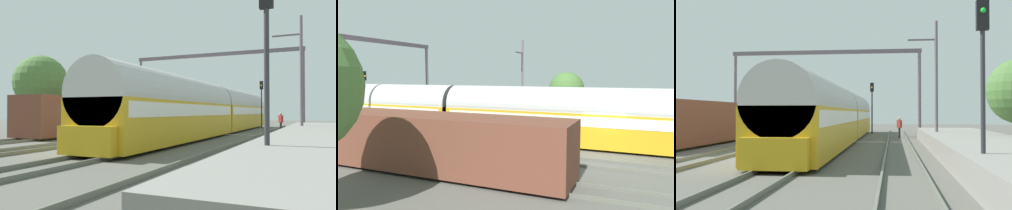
{
  "view_description": "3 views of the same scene",
  "coord_description": "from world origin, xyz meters",
  "views": [
    {
      "loc": [
        10.22,
        -15.31,
        1.79
      ],
      "look_at": [
        2.18,
        2.57,
        2.18
      ],
      "focal_mm": 37.02,
      "sensor_mm": 36.0,
      "label": 1
    },
    {
      "loc": [
        -19.72,
        -2.21,
        4.85
      ],
      "look_at": [
        1.56,
        6.91,
        2.65
      ],
      "focal_mm": 34.76,
      "sensor_mm": 36.0,
      "label": 2
    },
    {
      "loc": [
        6.2,
        -18.5,
        2.1
      ],
      "look_at": [
        1.09,
        24.58,
        2.94
      ],
      "focal_mm": 44.34,
      "sensor_mm": 36.0,
      "label": 3
    }
  ],
  "objects": [
    {
      "name": "track_west",
      "position": [
        -2.18,
        0.0,
        0.08
      ],
      "size": [
        1.51,
        60.0,
        0.16
      ],
      "color": "#606257",
      "rests_on": "ground"
    },
    {
      "name": "tree_east_background",
      "position": [
        13.1,
        5.14,
        3.28
      ],
      "size": [
        3.57,
        3.57,
        5.08
      ],
      "color": "#4C3826",
      "rests_on": "ground"
    },
    {
      "name": "railway_signal_far",
      "position": [
        4.1,
        23.08,
        3.29
      ],
      "size": [
        0.36,
        0.3,
        5.14
      ],
      "color": "#2D2D33",
      "rests_on": "ground"
    },
    {
      "name": "catenary_pole_east_mid",
      "position": [
        8.9,
        8.41,
        4.15
      ],
      "size": [
        1.9,
        0.2,
        8.0
      ],
      "color": "slate",
      "rests_on": "ground"
    },
    {
      "name": "track_far_west",
      "position": [
        -6.55,
        0.0,
        0.08
      ],
      "size": [
        1.52,
        60.0,
        0.16
      ],
      "color": "#606257",
      "rests_on": "ground"
    },
    {
      "name": "catenary_gantry",
      "position": [
        0.0,
        18.96,
        5.96
      ],
      "size": [
        17.5,
        0.28,
        7.86
      ],
      "color": "slate",
      "rests_on": "ground"
    },
    {
      "name": "track_far_east",
      "position": [
        6.55,
        0.0,
        0.08
      ],
      "size": [
        1.52,
        60.0,
        0.16
      ],
      "color": "#606257",
      "rests_on": "ground"
    },
    {
      "name": "platform",
      "position": [
        10.37,
        2.0,
        0.45
      ],
      "size": [
        4.4,
        28.0,
        0.9
      ],
      "color": "gray",
      "rests_on": "ground"
    },
    {
      "name": "track_east",
      "position": [
        2.18,
        0.0,
        0.08
      ],
      "size": [
        1.51,
        60.0,
        0.16
      ],
      "color": "#606257",
      "rests_on": "ground"
    },
    {
      "name": "passenger_train",
      "position": [
        2.18,
        11.58,
        1.97
      ],
      "size": [
        2.93,
        32.85,
        3.82
      ],
      "color": "gold",
      "rests_on": "ground"
    },
    {
      "name": "ground",
      "position": [
        0.0,
        0.0,
        0.0
      ],
      "size": [
        120.0,
        120.0,
        0.0
      ],
      "primitive_type": "plane",
      "color": "#585750"
    },
    {
      "name": "freight_car",
      "position": [
        -6.55,
        6.89,
        1.47
      ],
      "size": [
        2.8,
        13.0,
        2.7
      ],
      "color": "brown",
      "rests_on": "ground"
    },
    {
      "name": "person_crossing",
      "position": [
        6.73,
        17.12,
        1.03
      ],
      "size": [
        0.45,
        0.45,
        1.73
      ],
      "rotation": [
        0.0,
        0.0,
        5.5
      ],
      "color": "black",
      "rests_on": "ground"
    }
  ]
}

